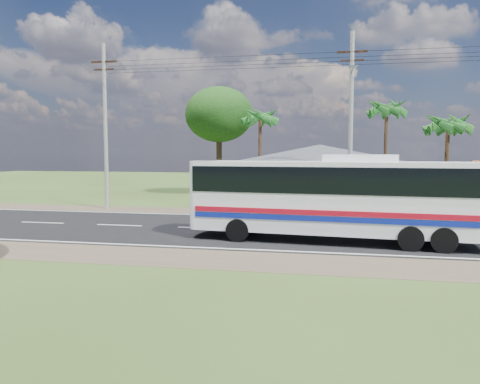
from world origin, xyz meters
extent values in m
plane|color=#2E4117|center=(0.00, 0.00, 0.00)|extent=(120.00, 120.00, 0.00)
cube|color=black|center=(0.00, 0.00, 0.01)|extent=(120.00, 10.00, 0.02)
cube|color=brown|center=(0.00, 6.50, 0.01)|extent=(120.00, 3.00, 0.01)
cube|color=brown|center=(0.00, -6.50, 0.01)|extent=(120.00, 3.00, 0.01)
cube|color=silver|center=(0.00, 4.70, 0.03)|extent=(120.00, 0.15, 0.01)
cube|color=silver|center=(0.00, -4.70, 0.03)|extent=(120.00, 0.15, 0.01)
cube|color=silver|center=(0.00, 0.00, 0.03)|extent=(120.00, 0.15, 0.01)
cube|color=tan|center=(1.00, 13.00, 1.60)|extent=(10.00, 8.00, 3.20)
cube|color=#4C4F54|center=(1.00, 13.00, 3.25)|extent=(10.60, 8.60, 0.10)
pyramid|color=#4C4F54|center=(1.00, 13.00, 4.40)|extent=(12.40, 10.00, 1.20)
cube|color=black|center=(-2.00, 8.98, 1.70)|extent=(1.20, 0.08, 1.20)
cube|color=black|center=(1.00, 8.98, 1.70)|extent=(1.20, 0.08, 1.20)
cube|color=black|center=(4.00, 8.98, 1.70)|extent=(1.20, 0.08, 1.20)
cylinder|color=#361F13|center=(10.70, 10.30, 1.30)|extent=(0.16, 0.16, 2.60)
cylinder|color=#9E9E99|center=(-13.00, 6.50, 5.50)|extent=(0.26, 0.26, 11.00)
cube|color=#361F13|center=(-13.00, 6.50, 9.80)|extent=(1.80, 0.12, 0.12)
cube|color=#361F13|center=(-13.00, 6.50, 9.30)|extent=(1.40, 0.10, 0.10)
cylinder|color=#9E9E99|center=(3.00, 6.50, 5.50)|extent=(0.26, 0.26, 11.00)
cube|color=#361F13|center=(3.00, 6.50, 9.80)|extent=(1.80, 0.12, 0.12)
cube|color=#361F13|center=(3.00, 6.50, 9.30)|extent=(1.40, 0.10, 0.10)
cylinder|color=gray|center=(3.00, 5.50, 8.60)|extent=(0.08, 2.00, 0.08)
cube|color=gray|center=(3.00, 4.50, 8.60)|extent=(0.50, 0.18, 0.12)
cylinder|color=black|center=(-5.00, 6.50, 9.60)|extent=(16.00, 0.02, 0.02)
cylinder|color=#47301E|center=(9.50, 11.00, 3.00)|extent=(0.28, 0.28, 6.00)
cylinder|color=#47301E|center=(6.00, 15.50, 3.75)|extent=(0.28, 0.28, 7.50)
cylinder|color=#47301E|center=(-4.00, 16.00, 3.50)|extent=(0.28, 0.28, 7.00)
cylinder|color=#47301E|center=(-8.00, 18.00, 2.97)|extent=(0.50, 0.50, 5.95)
ellipsoid|color=#0F330E|center=(-8.00, 18.00, 7.15)|extent=(6.00, 6.00, 4.92)
cube|color=white|center=(2.11, -2.29, 1.96)|extent=(12.22, 3.50, 3.01)
cube|color=black|center=(2.11, -2.29, 2.71)|extent=(12.28, 3.56, 1.11)
cube|color=black|center=(-3.90, -1.79, 2.36)|extent=(0.31, 2.31, 1.81)
cube|color=#A20A1B|center=(2.00, -3.56, 1.41)|extent=(11.82, 1.02, 0.22)
cube|color=navy|center=(2.00, -3.56, 1.16)|extent=(11.82, 1.02, 0.22)
cube|color=white|center=(3.11, -2.37, 3.62)|extent=(3.14, 1.85, 0.30)
cylinder|color=black|center=(-1.99, -3.11, 0.50)|extent=(1.03, 0.43, 1.00)
cylinder|color=black|center=(-1.80, -0.80, 0.50)|extent=(1.03, 0.43, 1.00)
cylinder|color=black|center=(5.02, -3.69, 0.50)|extent=(1.03, 0.43, 1.00)
cylinder|color=black|center=(5.21, -1.38, 0.50)|extent=(1.03, 0.43, 1.00)
cylinder|color=black|center=(6.22, -3.78, 0.50)|extent=(1.03, 0.43, 1.00)
cylinder|color=black|center=(6.41, -1.48, 0.50)|extent=(1.03, 0.43, 1.00)
camera|label=1|loc=(2.00, -22.64, 3.91)|focal=35.00mm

